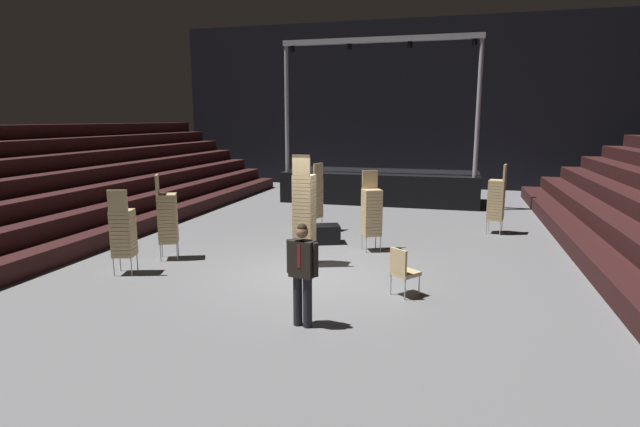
{
  "coord_description": "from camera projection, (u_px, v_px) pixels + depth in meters",
  "views": [
    {
      "loc": [
        2.94,
        -10.13,
        3.34
      ],
      "look_at": [
        0.26,
        -0.25,
        1.4
      ],
      "focal_mm": 28.1,
      "sensor_mm": 36.0,
      "label": 1
    }
  ],
  "objects": [
    {
      "name": "chair_stack_front_left",
      "position": [
        371.0,
        211.0,
        12.73
      ],
      "size": [
        0.59,
        0.59,
        2.05
      ],
      "rotation": [
        0.0,
        0.0,
        3.62
      ],
      "color": "#B2B5BA",
      "rests_on": "ground_plane"
    },
    {
      "name": "ground_plane",
      "position": [
        312.0,
        276.0,
        10.99
      ],
      "size": [
        22.0,
        30.0,
        0.1
      ],
      "primitive_type": "cube",
      "color": "slate"
    },
    {
      "name": "chair_stack_mid_centre",
      "position": [
        123.0,
        232.0,
        10.8
      ],
      "size": [
        0.55,
        0.55,
        1.88
      ],
      "rotation": [
        0.0,
        0.0,
        0.29
      ],
      "color": "#B2B5BA",
      "rests_on": "ground_plane"
    },
    {
      "name": "chair_stack_mid_left",
      "position": [
        167.0,
        217.0,
        11.96
      ],
      "size": [
        0.59,
        0.59,
        2.05
      ],
      "rotation": [
        0.0,
        0.0,
        5.18
      ],
      "color": "#B2B5BA",
      "rests_on": "ground_plane"
    },
    {
      "name": "chair_stack_mid_right",
      "position": [
        313.0,
        197.0,
        15.05
      ],
      "size": [
        0.58,
        0.58,
        2.05
      ],
      "rotation": [
        0.0,
        0.0,
        1.17
      ],
      "color": "#B2B5BA",
      "rests_on": "ground_plane"
    },
    {
      "name": "arena_end_wall",
      "position": [
        397.0,
        105.0,
        24.46
      ],
      "size": [
        22.0,
        0.3,
        8.0
      ],
      "primitive_type": "cube",
      "color": "black",
      "rests_on": "ground_plane"
    },
    {
      "name": "man_with_tie",
      "position": [
        302.0,
        269.0,
        8.02
      ],
      "size": [
        0.57,
        0.3,
        1.71
      ],
      "rotation": [
        0.0,
        0.0,
        2.95
      ],
      "color": "black",
      "rests_on": "ground_plane"
    },
    {
      "name": "loose_chair_near_man",
      "position": [
        403.0,
        269.0,
        9.49
      ],
      "size": [
        0.62,
        0.62,
        0.95
      ],
      "rotation": [
        0.0,
        0.0,
        5.61
      ],
      "color": "#B2B5BA",
      "rests_on": "ground_plane"
    },
    {
      "name": "equipment_road_case",
      "position": [
        323.0,
        234.0,
        13.65
      ],
      "size": [
        1.06,
        0.88,
        0.5
      ],
      "primitive_type": "cube",
      "rotation": [
        0.0,
        0.0,
        0.37
      ],
      "color": "black",
      "rests_on": "ground_plane"
    },
    {
      "name": "bleacher_bank_left",
      "position": [
        30.0,
        184.0,
        13.79
      ],
      "size": [
        5.25,
        24.0,
        3.15
      ],
      "rotation": [
        0.0,
        0.0,
        1.57
      ],
      "color": "black",
      "rests_on": "ground_plane"
    },
    {
      "name": "stage_riser",
      "position": [
        381.0,
        184.0,
        20.52
      ],
      "size": [
        7.75,
        2.86,
        6.3
      ],
      "color": "black",
      "rests_on": "ground_plane"
    },
    {
      "name": "chair_stack_rear_left",
      "position": [
        304.0,
        210.0,
        11.43
      ],
      "size": [
        0.45,
        0.45,
        2.56
      ],
      "rotation": [
        0.0,
        0.0,
        6.25
      ],
      "color": "#B2B5BA",
      "rests_on": "ground_plane"
    },
    {
      "name": "chair_stack_front_right",
      "position": [
        496.0,
        199.0,
        14.66
      ],
      "size": [
        0.52,
        0.52,
        2.05
      ],
      "rotation": [
        0.0,
        0.0,
        1.36
      ],
      "color": "#B2B5BA",
      "rests_on": "ground_plane"
    }
  ]
}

